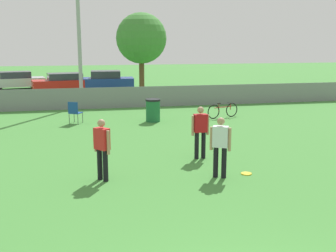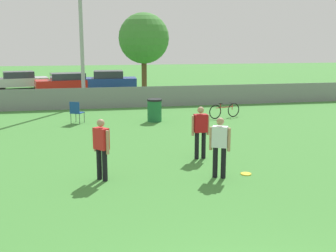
# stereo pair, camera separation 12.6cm
# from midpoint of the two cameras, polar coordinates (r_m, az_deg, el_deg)

# --- Properties ---
(fence_backline) EXTENTS (26.77, 0.07, 1.21)m
(fence_backline) POSITION_cam_midpoint_polar(r_m,az_deg,el_deg) (22.30, -7.14, 3.84)
(fence_backline) COLOR gray
(fence_backline) RESTS_ON ground_plane
(light_pole) EXTENTS (0.90, 0.36, 9.37)m
(light_pole) POSITION_cam_midpoint_polar(r_m,az_deg,el_deg) (23.16, -12.29, 16.12)
(light_pole) COLOR #9E9EA3
(light_pole) RESTS_ON ground_plane
(tree_near_pole) EXTENTS (3.08, 3.08, 5.18)m
(tree_near_pole) POSITION_cam_midpoint_polar(r_m,az_deg,el_deg) (26.18, -3.78, 11.74)
(tree_near_pole) COLOR brown
(tree_near_pole) RESTS_ON ground_plane
(player_receiver_white) EXTENTS (0.49, 0.38, 1.57)m
(player_receiver_white) POSITION_cam_midpoint_polar(r_m,az_deg,el_deg) (10.74, 6.76, -2.39)
(player_receiver_white) COLOR black
(player_receiver_white) RESTS_ON ground_plane
(player_defender_red) EXTENTS (0.41, 0.45, 1.57)m
(player_defender_red) POSITION_cam_midpoint_polar(r_m,az_deg,el_deg) (10.58, -9.27, -2.68)
(player_defender_red) COLOR black
(player_defender_red) RESTS_ON ground_plane
(player_thrower_red) EXTENTS (0.54, 0.23, 1.57)m
(player_thrower_red) POSITION_cam_midpoint_polar(r_m,az_deg,el_deg) (12.45, 4.11, -0.43)
(player_thrower_red) COLOR black
(player_thrower_red) RESTS_ON ground_plane
(frisbee_disc) EXTENTS (0.29, 0.29, 0.03)m
(frisbee_disc) POSITION_cam_midpoint_polar(r_m,az_deg,el_deg) (11.35, 10.25, -6.36)
(frisbee_disc) COLOR yellow
(frisbee_disc) RESTS_ON ground_plane
(folding_chair_sideline) EXTENTS (0.63, 0.63, 0.95)m
(folding_chair_sideline) POSITION_cam_midpoint_polar(r_m,az_deg,el_deg) (18.27, -12.73, 1.97)
(folding_chair_sideline) COLOR #333338
(folding_chair_sideline) RESTS_ON ground_plane
(bicycle_sideline) EXTENTS (1.62, 0.62, 0.70)m
(bicycle_sideline) POSITION_cam_midpoint_polar(r_m,az_deg,el_deg) (19.43, 7.25, 2.10)
(bicycle_sideline) COLOR black
(bicycle_sideline) RESTS_ON ground_plane
(trash_bin) EXTENTS (0.65, 0.65, 0.99)m
(trash_bin) POSITION_cam_midpoint_polar(r_m,az_deg,el_deg) (18.36, -2.25, 2.15)
(trash_bin) COLOR #1E6638
(trash_bin) RESTS_ON ground_plane
(parked_car_silver) EXTENTS (4.35, 2.46, 1.29)m
(parked_car_silver) POSITION_cam_midpoint_polar(r_m,az_deg,el_deg) (33.03, -20.06, 5.82)
(parked_car_silver) COLOR black
(parked_car_silver) RESTS_ON ground_plane
(parked_car_red) EXTENTS (4.64, 2.44, 1.28)m
(parked_car_red) POSITION_cam_midpoint_polar(r_m,az_deg,el_deg) (30.52, -13.89, 5.78)
(parked_car_red) COLOR black
(parked_car_red) RESTS_ON ground_plane
(parked_car_blue) EXTENTS (4.04, 2.09, 1.39)m
(parked_car_blue) POSITION_cam_midpoint_polar(r_m,az_deg,el_deg) (30.74, -8.54, 6.09)
(parked_car_blue) COLOR black
(parked_car_blue) RESTS_ON ground_plane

